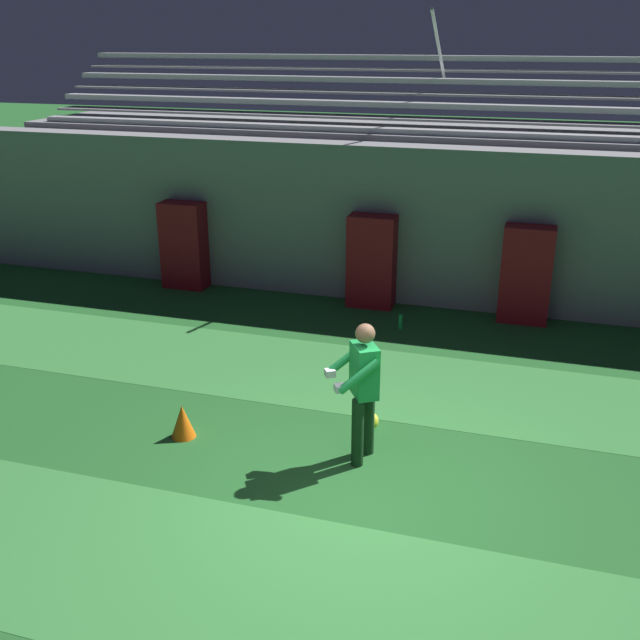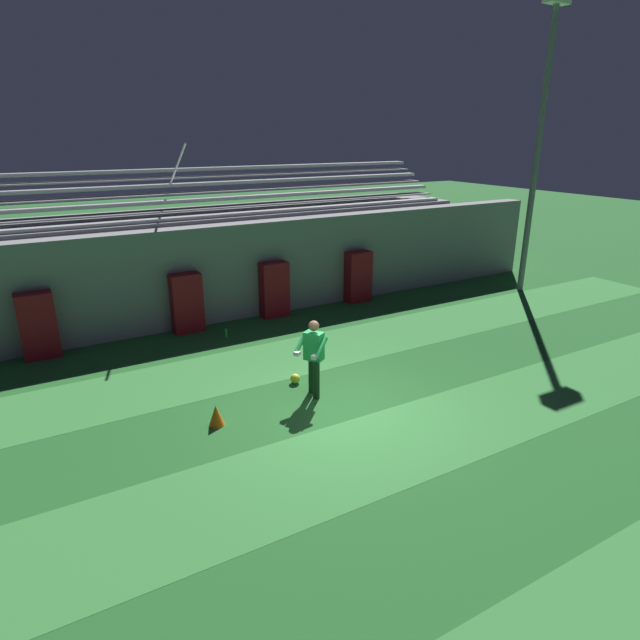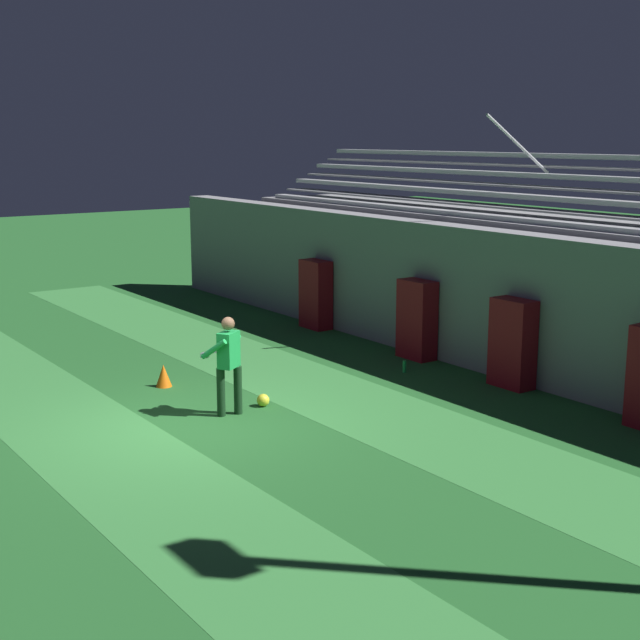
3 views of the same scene
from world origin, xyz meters
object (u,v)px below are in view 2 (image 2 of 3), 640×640
object	(u,v)px
padding_pillar_gate_left	(187,303)
padding_pillar_far_right	(358,277)
floodlight_pole	(542,115)
traffic_cone	(216,415)
soccer_ball	(295,379)
padding_pillar_gate_right	(274,290)
goalkeeper	(313,354)
padding_pillar_far_left	(38,326)
water_bottle	(226,333)

from	to	relation	value
padding_pillar_gate_left	padding_pillar_far_right	distance (m)	5.67
floodlight_pole	traffic_cone	size ratio (longest dim) A/B	22.27
floodlight_pole	soccer_ball	bearing A→B (deg)	-165.48
padding_pillar_gate_left	padding_pillar_gate_right	distance (m)	2.66
goalkeeper	traffic_cone	distance (m)	2.32
padding_pillar_gate_left	floodlight_pole	world-z (taller)	floodlight_pole
padding_pillar_far_left	water_bottle	size ratio (longest dim) A/B	6.89
padding_pillar_far_left	soccer_ball	world-z (taller)	padding_pillar_far_left
padding_pillar_gate_right	padding_pillar_far_right	xyz separation A→B (m)	(3.01, 0.00, 0.00)
padding_pillar_gate_right	water_bottle	xyz separation A→B (m)	(-1.92, -0.96, -0.71)
soccer_ball	water_bottle	xyz separation A→B (m)	(-0.31, 3.46, 0.01)
padding_pillar_gate_right	goalkeeper	world-z (taller)	goalkeeper
padding_pillar_far_right	floodlight_pole	xyz separation A→B (m)	(5.77, -1.72, 4.97)
water_bottle	padding_pillar_far_right	bearing A→B (deg)	10.97
traffic_cone	padding_pillar_gate_left	bearing A→B (deg)	78.43
padding_pillar_gate_right	soccer_ball	xyz separation A→B (m)	(-1.61, -4.42, -0.72)
padding_pillar_far_right	water_bottle	distance (m)	5.07
padding_pillar_gate_left	water_bottle	bearing A→B (deg)	-52.27
padding_pillar_gate_right	traffic_cone	world-z (taller)	padding_pillar_gate_right
padding_pillar_gate_left	traffic_cone	world-z (taller)	padding_pillar_gate_left
padding_pillar_far_left	floodlight_pole	distance (m)	16.01
padding_pillar_far_left	traffic_cone	size ratio (longest dim) A/B	3.94
floodlight_pole	traffic_cone	distance (m)	14.16
soccer_ball	traffic_cone	xyz separation A→B (m)	(-2.13, -0.86, 0.10)
padding_pillar_far_right	floodlight_pole	distance (m)	7.81
padding_pillar_gate_right	padding_pillar_far_left	xyz separation A→B (m)	(-6.33, 0.00, 0.00)
goalkeeper	soccer_ball	bearing A→B (deg)	95.48
padding_pillar_gate_left	soccer_ball	distance (m)	4.59
soccer_ball	padding_pillar_gate_right	bearing A→B (deg)	69.97
traffic_cone	padding_pillar_gate_right	bearing A→B (deg)	54.67
traffic_cone	padding_pillar_far_right	bearing A→B (deg)	37.98
padding_pillar_far_right	water_bottle	bearing A→B (deg)	-169.03
floodlight_pole	traffic_cone	xyz separation A→B (m)	(-12.52, -3.55, -5.58)
traffic_cone	water_bottle	size ratio (longest dim) A/B	1.75
floodlight_pole	padding_pillar_gate_left	bearing A→B (deg)	171.43
padding_pillar_gate_right	floodlight_pole	distance (m)	10.24
padding_pillar_gate_left	padding_pillar_far_right	world-z (taller)	same
soccer_ball	water_bottle	distance (m)	3.47
padding_pillar_far_left	padding_pillar_far_right	distance (m)	9.35
soccer_ball	padding_pillar_far_right	bearing A→B (deg)	43.68
soccer_ball	padding_pillar_gate_left	bearing A→B (deg)	103.36
padding_pillar_gate_right	goalkeeper	size ratio (longest dim) A/B	0.99
padding_pillar_far_left	soccer_ball	size ratio (longest dim) A/B	7.52
traffic_cone	water_bottle	bearing A→B (deg)	67.15
padding_pillar_gate_right	padding_pillar_far_right	size ratio (longest dim) A/B	1.00
padding_pillar_gate_left	padding_pillar_far_left	xyz separation A→B (m)	(-3.68, 0.00, 0.00)
padding_pillar_far_left	padding_pillar_gate_right	bearing A→B (deg)	0.00
padding_pillar_gate_left	padding_pillar_far_left	world-z (taller)	same
traffic_cone	floodlight_pole	bearing A→B (deg)	15.82
padding_pillar_far_right	soccer_ball	xyz separation A→B (m)	(-4.62, -4.42, -0.72)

